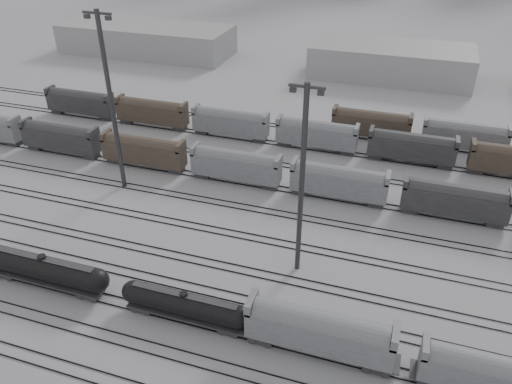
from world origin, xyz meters
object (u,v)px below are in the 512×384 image
(hopper_car_a, at_px, (320,330))
(tank_car_a, at_px, (45,269))
(tank_car_b, at_px, (185,305))
(hopper_car_b, at_px, (497,375))
(light_mast_c, at_px, (302,180))

(hopper_car_a, bearing_deg, tank_car_a, 180.00)
(tank_car_a, height_order, tank_car_b, tank_car_a)
(hopper_car_b, xyz_separation_m, light_mast_c, (-22.39, 12.73, 10.07))
(hopper_car_a, relative_size, hopper_car_b, 1.10)
(tank_car_a, height_order, hopper_car_a, hopper_car_a)
(hopper_car_a, distance_m, hopper_car_b, 16.95)
(tank_car_a, distance_m, hopper_car_a, 33.85)
(tank_car_a, bearing_deg, hopper_car_a, -0.00)
(hopper_car_a, height_order, light_mast_c, light_mast_c)
(hopper_car_b, bearing_deg, light_mast_c, 150.38)
(hopper_car_b, height_order, light_mast_c, light_mast_c)
(tank_car_b, xyz_separation_m, light_mast_c, (9.80, 12.73, 10.95))
(tank_car_a, relative_size, hopper_car_b, 1.25)
(tank_car_b, height_order, light_mast_c, light_mast_c)
(hopper_car_b, relative_size, light_mast_c, 0.57)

